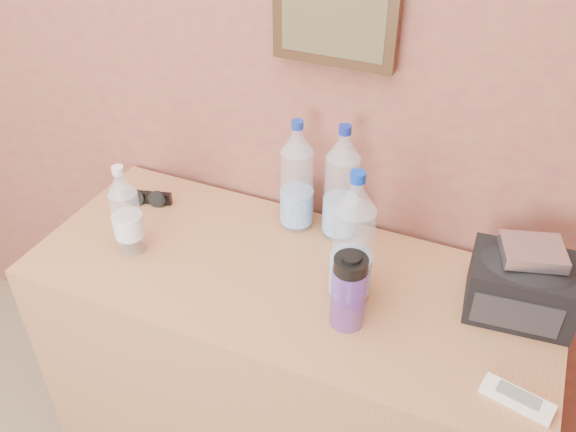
{
  "coord_description": "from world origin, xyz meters",
  "views": [
    {
      "loc": [
        0.88,
        0.66,
        1.84
      ],
      "look_at": [
        0.42,
        1.71,
        1.0
      ],
      "focal_mm": 38.0,
      "sensor_mm": 36.0,
      "label": 1
    }
  ],
  "objects_px": {
    "pet_large_b": "(297,181)",
    "pet_large_d": "(352,245)",
    "nalgene_bottle": "(349,290)",
    "toiletry_bag": "(522,285)",
    "foil_packet": "(533,251)",
    "dresser": "(287,381)",
    "ac_remote": "(517,399)",
    "pet_small": "(126,215)",
    "sunglasses": "(148,197)",
    "pet_large_c": "(341,189)"
  },
  "relations": [
    {
      "from": "pet_small",
      "to": "toiletry_bag",
      "type": "bearing_deg",
      "value": 10.38
    },
    {
      "from": "pet_small",
      "to": "nalgene_bottle",
      "type": "relative_size",
      "value": 1.3
    },
    {
      "from": "pet_large_c",
      "to": "foil_packet",
      "type": "relative_size",
      "value": 2.47
    },
    {
      "from": "dresser",
      "to": "pet_large_b",
      "type": "xyz_separation_m",
      "value": [
        -0.06,
        0.2,
        0.55
      ]
    },
    {
      "from": "nalgene_bottle",
      "to": "toiletry_bag",
      "type": "xyz_separation_m",
      "value": [
        0.35,
        0.19,
        -0.02
      ]
    },
    {
      "from": "sunglasses",
      "to": "pet_large_b",
      "type": "bearing_deg",
      "value": -6.11
    },
    {
      "from": "foil_packet",
      "to": "nalgene_bottle",
      "type": "bearing_deg",
      "value": -150.34
    },
    {
      "from": "toiletry_bag",
      "to": "pet_small",
      "type": "bearing_deg",
      "value": -175.3
    },
    {
      "from": "nalgene_bottle",
      "to": "foil_packet",
      "type": "bearing_deg",
      "value": 29.66
    },
    {
      "from": "ac_remote",
      "to": "pet_large_b",
      "type": "bearing_deg",
      "value": 162.73
    },
    {
      "from": "foil_packet",
      "to": "pet_small",
      "type": "bearing_deg",
      "value": -169.29
    },
    {
      "from": "dresser",
      "to": "pet_large_b",
      "type": "bearing_deg",
      "value": 107.0
    },
    {
      "from": "pet_large_d",
      "to": "pet_small",
      "type": "distance_m",
      "value": 0.58
    },
    {
      "from": "pet_large_b",
      "to": "sunglasses",
      "type": "height_order",
      "value": "pet_large_b"
    },
    {
      "from": "dresser",
      "to": "ac_remote",
      "type": "relative_size",
      "value": 9.28
    },
    {
      "from": "pet_large_b",
      "to": "ac_remote",
      "type": "height_order",
      "value": "pet_large_b"
    },
    {
      "from": "pet_large_b",
      "to": "pet_large_d",
      "type": "xyz_separation_m",
      "value": [
        0.23,
        -0.21,
        0.01
      ]
    },
    {
      "from": "pet_large_c",
      "to": "nalgene_bottle",
      "type": "bearing_deg",
      "value": -67.0
    },
    {
      "from": "ac_remote",
      "to": "toiletry_bag",
      "type": "xyz_separation_m",
      "value": [
        -0.04,
        0.27,
        0.07
      ]
    },
    {
      "from": "pet_small",
      "to": "sunglasses",
      "type": "relative_size",
      "value": 1.84
    },
    {
      "from": "pet_large_b",
      "to": "toiletry_bag",
      "type": "height_order",
      "value": "pet_large_b"
    },
    {
      "from": "pet_small",
      "to": "pet_large_c",
      "type": "bearing_deg",
      "value": 30.89
    },
    {
      "from": "pet_large_c",
      "to": "toiletry_bag",
      "type": "bearing_deg",
      "value": -12.87
    },
    {
      "from": "dresser",
      "to": "pet_small",
      "type": "distance_m",
      "value": 0.67
    },
    {
      "from": "sunglasses",
      "to": "pet_large_d",
      "type": "bearing_deg",
      "value": -27.55
    },
    {
      "from": "pet_small",
      "to": "ac_remote",
      "type": "height_order",
      "value": "pet_small"
    },
    {
      "from": "pet_large_d",
      "to": "sunglasses",
      "type": "xyz_separation_m",
      "value": [
        -0.66,
        0.13,
        -0.14
      ]
    },
    {
      "from": "sunglasses",
      "to": "foil_packet",
      "type": "height_order",
      "value": "foil_packet"
    },
    {
      "from": "nalgene_bottle",
      "to": "sunglasses",
      "type": "height_order",
      "value": "nalgene_bottle"
    },
    {
      "from": "toiletry_bag",
      "to": "pet_large_b",
      "type": "bearing_deg",
      "value": 164.81
    },
    {
      "from": "pet_large_b",
      "to": "pet_large_d",
      "type": "relative_size",
      "value": 0.92
    },
    {
      "from": "pet_large_b",
      "to": "nalgene_bottle",
      "type": "xyz_separation_m",
      "value": [
        0.25,
        -0.29,
        -0.05
      ]
    },
    {
      "from": "pet_large_c",
      "to": "pet_large_d",
      "type": "height_order",
      "value": "pet_large_d"
    },
    {
      "from": "pet_large_b",
      "to": "pet_large_d",
      "type": "height_order",
      "value": "pet_large_d"
    },
    {
      "from": "nalgene_bottle",
      "to": "pet_large_d",
      "type": "bearing_deg",
      "value": 106.04
    },
    {
      "from": "nalgene_bottle",
      "to": "sunglasses",
      "type": "relative_size",
      "value": 1.41
    },
    {
      "from": "toiletry_bag",
      "to": "pet_large_c",
      "type": "bearing_deg",
      "value": 161.45
    },
    {
      "from": "pet_large_c",
      "to": "pet_small",
      "type": "xyz_separation_m",
      "value": [
        -0.47,
        -0.28,
        -0.03
      ]
    },
    {
      "from": "pet_small",
      "to": "foil_packet",
      "type": "distance_m",
      "value": 0.97
    },
    {
      "from": "toiletry_bag",
      "to": "foil_packet",
      "type": "height_order",
      "value": "foil_packet"
    },
    {
      "from": "pet_large_c",
      "to": "sunglasses",
      "type": "bearing_deg",
      "value": -171.09
    },
    {
      "from": "sunglasses",
      "to": "toiletry_bag",
      "type": "bearing_deg",
      "value": -17.56
    },
    {
      "from": "pet_large_c",
      "to": "pet_small",
      "type": "distance_m",
      "value": 0.55
    },
    {
      "from": "dresser",
      "to": "sunglasses",
      "type": "height_order",
      "value": "sunglasses"
    },
    {
      "from": "pet_large_b",
      "to": "foil_packet",
      "type": "distance_m",
      "value": 0.61
    },
    {
      "from": "dresser",
      "to": "pet_large_b",
      "type": "distance_m",
      "value": 0.59
    },
    {
      "from": "pet_large_d",
      "to": "sunglasses",
      "type": "height_order",
      "value": "pet_large_d"
    },
    {
      "from": "nalgene_bottle",
      "to": "foil_packet",
      "type": "distance_m",
      "value": 0.41
    },
    {
      "from": "pet_large_c",
      "to": "sunglasses",
      "type": "xyz_separation_m",
      "value": [
        -0.56,
        -0.09,
        -0.13
      ]
    },
    {
      "from": "sunglasses",
      "to": "dresser",
      "type": "bearing_deg",
      "value": -30.53
    }
  ]
}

